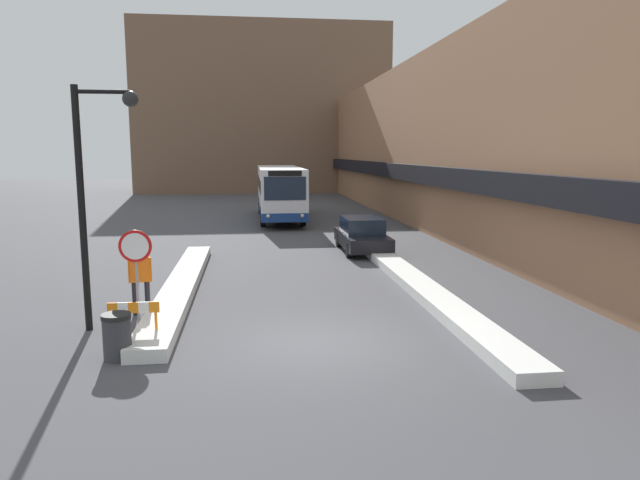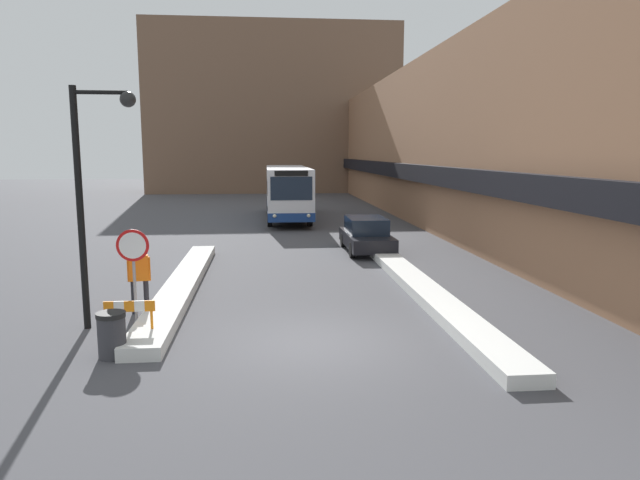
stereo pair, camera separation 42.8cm
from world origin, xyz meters
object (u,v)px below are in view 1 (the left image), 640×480
(trash_bin, at_px, (117,336))
(construction_barricade, at_px, (134,314))
(parked_car_front, at_px, (362,235))
(stop_sign, at_px, (136,258))
(city_bus, at_px, (280,191))
(street_lamp, at_px, (94,179))
(pedestrian, at_px, (140,274))

(trash_bin, relative_size, construction_barricade, 0.86)
(parked_car_front, distance_m, stop_sign, 12.36)
(city_bus, bearing_deg, parked_car_front, -76.86)
(stop_sign, bearing_deg, parked_car_front, 53.40)
(street_lamp, relative_size, pedestrian, 3.17)
(pedestrian, height_order, construction_barricade, pedestrian)
(street_lamp, distance_m, trash_bin, 3.80)
(construction_barricade, bearing_deg, trash_bin, -99.61)
(city_bus, height_order, pedestrian, city_bus)
(stop_sign, xyz_separation_m, trash_bin, (-0.04, -2.02, -1.25))
(parked_car_front, relative_size, street_lamp, 0.76)
(city_bus, distance_m, street_lamp, 22.71)
(trash_bin, bearing_deg, street_lamp, 111.20)
(city_bus, relative_size, trash_bin, 12.00)
(city_bus, bearing_deg, construction_barricade, -100.72)
(city_bus, height_order, construction_barricade, city_bus)
(street_lamp, relative_size, trash_bin, 5.95)
(pedestrian, bearing_deg, stop_sign, -91.84)
(parked_car_front, distance_m, construction_barricade, 13.15)
(stop_sign, xyz_separation_m, pedestrian, (-0.16, 1.23, -0.65))
(pedestrian, relative_size, construction_barricade, 1.62)
(trash_bin, bearing_deg, city_bus, 79.32)
(construction_barricade, bearing_deg, pedestrian, 96.66)
(stop_sign, relative_size, street_lamp, 0.42)
(city_bus, xyz_separation_m, trash_bin, (-4.54, -24.08, -1.30))
(pedestrian, height_order, trash_bin, pedestrian)
(parked_car_front, relative_size, stop_sign, 1.80)
(city_bus, relative_size, parked_car_front, 2.67)
(city_bus, relative_size, stop_sign, 4.79)
(parked_car_front, distance_m, street_lamp, 13.10)
(city_bus, bearing_deg, trash_bin, -100.68)
(street_lamp, bearing_deg, stop_sign, -4.25)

